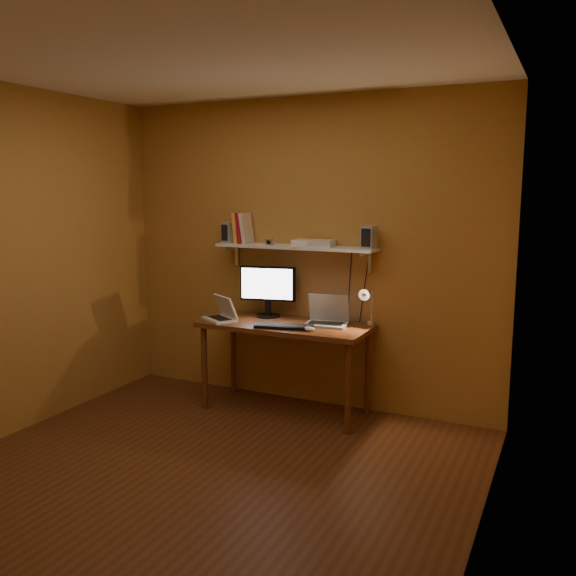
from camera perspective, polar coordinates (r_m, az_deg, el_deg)
The scene contains 14 objects.
room at distance 3.80m, azimuth -8.17°, elevation 0.99°, with size 3.44×3.24×2.64m.
desk at distance 5.03m, azimuth -0.26°, elevation -4.27°, with size 1.40×0.60×0.75m.
wall_shelf at distance 5.09m, azimuth 0.68°, elevation 3.82°, with size 1.40×0.25×0.21m.
monitor at distance 5.23m, azimuth -1.90°, elevation -0.05°, with size 0.48×0.24×0.44m.
laptop at distance 4.95m, azimuth 3.70°, elevation -2.71°, with size 0.36×0.28×0.25m.
netbook at distance 5.15m, azimuth -6.18°, elevation -2.38°, with size 0.35×0.32×0.21m.
keyboard at distance 4.84m, azimuth -0.39°, elevation -3.61°, with size 0.46×0.15×0.02m, color black.
mouse at distance 4.73m, azimuth 2.01°, elevation -3.85°, with size 0.10×0.06×0.03m, color white.
desk_lamp at distance 4.84m, azimuth 7.45°, elevation -1.31°, with size 0.09×0.23×0.38m.
speaker_left at distance 5.38m, azimuth -5.53°, elevation 5.20°, with size 0.10×0.10×0.18m, color #94979C.
speaker_right at distance 4.85m, azimuth 7.58°, elevation 4.73°, with size 0.10×0.10×0.18m, color #94979C.
books at distance 5.32m, azimuth -4.27°, elevation 5.64°, with size 0.14×0.18×0.27m.
shelf_camera at distance 5.10m, azimuth -1.72°, elevation 4.31°, with size 0.09×0.06×0.05m.
router at distance 5.00m, azimuth 2.42°, elevation 4.22°, with size 0.32×0.22×0.05m, color white.
Camera 1 is at (2.08, -3.13, 1.84)m, focal length 38.00 mm.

